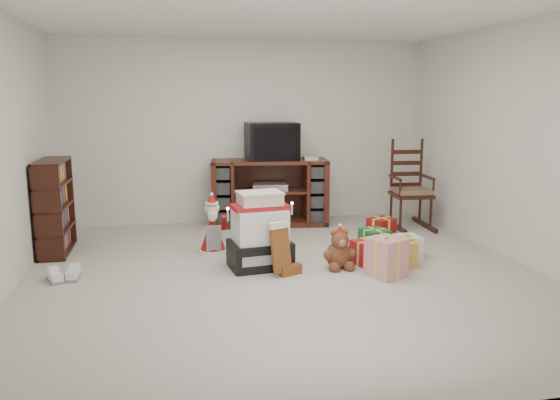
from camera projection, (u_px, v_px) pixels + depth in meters
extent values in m
cube|color=beige|center=(285.00, 275.00, 5.35)|extent=(5.00, 5.00, 0.01)
cube|color=white|center=(285.00, 8.00, 4.88)|extent=(5.00, 5.00, 0.01)
cube|color=white|center=(246.00, 132.00, 7.52)|extent=(5.00, 0.01, 2.50)
cube|color=white|center=(393.00, 192.00, 2.71)|extent=(5.00, 0.01, 2.50)
cube|color=white|center=(521.00, 143.00, 5.62)|extent=(0.01, 5.00, 2.50)
cube|color=#472014|center=(270.00, 192.00, 7.43)|extent=(1.61, 0.74, 0.89)
cube|color=#ADADB0|center=(270.00, 186.00, 7.38)|extent=(0.50, 0.39, 0.09)
cube|color=#35160E|center=(55.00, 206.00, 6.06)|extent=(0.28, 0.85, 1.04)
cube|color=#35160E|center=(411.00, 195.00, 7.25)|extent=(0.52, 0.50, 0.05)
cube|color=#936650|center=(411.00, 191.00, 7.24)|extent=(0.48, 0.46, 0.06)
cube|color=#35160E|center=(406.00, 163.00, 7.38)|extent=(0.41, 0.09, 0.75)
cube|color=#35160E|center=(410.00, 225.00, 7.32)|extent=(0.55, 0.84, 0.06)
cube|color=black|center=(260.00, 254.00, 5.56)|extent=(0.66, 0.51, 0.28)
cube|color=white|center=(260.00, 225.00, 5.51)|extent=(0.55, 0.45, 0.33)
cube|color=#AC131C|center=(260.00, 207.00, 5.47)|extent=(0.58, 0.36, 0.05)
cube|color=beige|center=(260.00, 199.00, 5.46)|extent=(0.45, 0.36, 0.11)
cube|color=maroon|center=(260.00, 247.00, 5.48)|extent=(0.38, 0.26, 0.46)
cube|color=black|center=(258.00, 218.00, 5.51)|extent=(0.18, 0.07, 0.03)
ellipsoid|color=brown|center=(339.00, 255.00, 5.55)|extent=(0.27, 0.23, 0.28)
sphere|color=brown|center=(340.00, 240.00, 5.49)|extent=(0.18, 0.18, 0.18)
cone|color=maroon|center=(277.00, 226.00, 6.45)|extent=(0.30, 0.30, 0.43)
sphere|color=beige|center=(277.00, 204.00, 6.40)|extent=(0.15, 0.15, 0.15)
cone|color=maroon|center=(277.00, 195.00, 6.38)|extent=(0.13, 0.13, 0.11)
cylinder|color=silver|center=(292.00, 209.00, 6.33)|extent=(0.02, 0.02, 0.13)
cone|color=maroon|center=(213.00, 234.00, 6.07)|extent=(0.31, 0.31, 0.44)
sphere|color=beige|center=(212.00, 209.00, 6.02)|extent=(0.15, 0.15, 0.15)
cone|color=maroon|center=(212.00, 199.00, 6.00)|extent=(0.13, 0.13, 0.11)
cylinder|color=silver|center=(228.00, 215.00, 5.95)|extent=(0.02, 0.02, 0.13)
cube|color=white|center=(55.00, 276.00, 5.17)|extent=(0.20, 0.28, 0.09)
cube|color=white|center=(73.00, 275.00, 5.20)|extent=(0.11, 0.26, 0.09)
cube|color=#AC131C|center=(368.00, 250.00, 5.70)|extent=(0.29, 0.29, 0.29)
cube|color=#1A6B31|center=(378.00, 242.00, 6.02)|extent=(0.29, 0.29, 0.29)
cube|color=gold|center=(399.00, 253.00, 5.60)|extent=(0.29, 0.29, 0.29)
cube|color=silver|center=(377.00, 261.00, 5.31)|extent=(0.29, 0.29, 0.29)
cube|color=white|center=(410.00, 246.00, 5.86)|extent=(0.29, 0.29, 0.29)
cube|color=maroon|center=(389.00, 236.00, 6.28)|extent=(0.29, 0.29, 0.29)
cube|color=black|center=(272.00, 141.00, 7.31)|extent=(0.68, 0.49, 0.49)
cube|color=black|center=(275.00, 143.00, 7.07)|extent=(0.57, 0.03, 0.40)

